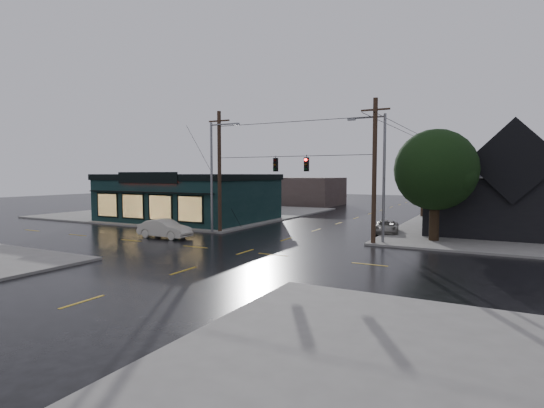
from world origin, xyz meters
The scene contains 17 objects.
ground_plane centered at (0.00, 0.00, 0.00)m, with size 160.00×160.00×0.00m, color black.
sidewalk_nw centered at (-20.00, 20.00, 0.07)m, with size 28.00×28.00×0.15m, color slate.
pizza_shop centered at (-15.00, 12.94, 2.56)m, with size 16.30×12.34×4.90m.
ne_building centered at (15.00, 17.00, 4.47)m, with size 12.60×11.60×8.75m.
corner_tree centered at (10.08, 9.69, 5.23)m, with size 5.84×5.84×8.03m.
utility_pole_nw centered at (-6.50, 6.50, 0.00)m, with size 2.00×0.32×10.15m, color #322516, non-canonical shape.
utility_pole_ne centered at (6.50, 6.50, 0.00)m, with size 2.00×0.32×10.15m, color #322516, non-canonical shape.
utility_pole_far_a centered at (6.50, 28.00, 0.00)m, with size 2.00×0.32×9.65m, color #322516, non-canonical shape.
utility_pole_far_b centered at (6.50, 48.00, 0.00)m, with size 2.00×0.32×9.15m, color #322516, non-canonical shape.
utility_pole_far_c centered at (6.50, 68.00, 0.00)m, with size 2.00×0.32×9.15m, color #322516, non-canonical shape.
span_signal_assembly centered at (0.10, 6.50, 5.70)m, with size 13.00×0.48×1.23m.
streetlight_nw centered at (-6.80, 5.80, 0.00)m, with size 5.40×0.30×9.15m, color slate, non-canonical shape.
streetlight_ne centered at (7.00, 7.20, 0.00)m, with size 5.40×0.30×9.15m, color slate, non-canonical shape.
bg_building_west centered at (-14.00, 40.00, 2.20)m, with size 12.00×10.00×4.40m, color #423330.
bg_building_east centered at (16.00, 45.00, 2.80)m, with size 14.00×12.00×5.60m, color #2C2B31.
sedan_cream centered at (-8.64, 2.13, 0.72)m, with size 1.53×4.38×1.44m, color beige.
suv_silver centered at (6.00, 12.68, 0.56)m, with size 1.84×4.00×1.11m, color gray.
Camera 1 is at (14.05, -22.74, 4.92)m, focal length 28.00 mm.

